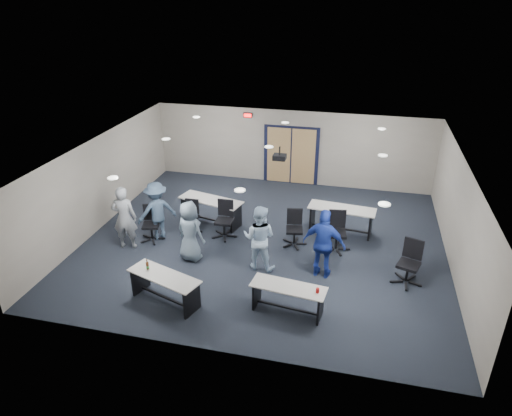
% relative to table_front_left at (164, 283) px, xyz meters
% --- Properties ---
extents(floor, '(10.00, 10.00, 0.00)m').
position_rel_table_front_left_xyz_m(floor, '(1.62, 3.24, -0.50)').
color(floor, black).
rests_on(floor, ground).
extents(back_wall, '(10.00, 0.04, 2.70)m').
position_rel_table_front_left_xyz_m(back_wall, '(1.62, 7.74, 0.85)').
color(back_wall, gray).
rests_on(back_wall, floor).
extents(front_wall, '(10.00, 0.04, 2.70)m').
position_rel_table_front_left_xyz_m(front_wall, '(1.62, -1.26, 0.85)').
color(front_wall, gray).
rests_on(front_wall, floor).
extents(left_wall, '(0.04, 9.00, 2.70)m').
position_rel_table_front_left_xyz_m(left_wall, '(-3.38, 3.24, 0.85)').
color(left_wall, gray).
rests_on(left_wall, floor).
extents(right_wall, '(0.04, 9.00, 2.70)m').
position_rel_table_front_left_xyz_m(right_wall, '(6.62, 3.24, 0.85)').
color(right_wall, gray).
rests_on(right_wall, floor).
extents(ceiling, '(10.00, 9.00, 0.04)m').
position_rel_table_front_left_xyz_m(ceiling, '(1.62, 3.24, 2.20)').
color(ceiling, white).
rests_on(ceiling, back_wall).
extents(double_door, '(2.00, 0.07, 2.20)m').
position_rel_table_front_left_xyz_m(double_door, '(1.62, 7.70, 0.55)').
color(double_door, black).
rests_on(double_door, back_wall).
extents(exit_sign, '(0.32, 0.07, 0.18)m').
position_rel_table_front_left_xyz_m(exit_sign, '(0.02, 7.68, 1.95)').
color(exit_sign, black).
rests_on(exit_sign, back_wall).
extents(ceiling_projector, '(0.35, 0.32, 0.37)m').
position_rel_table_front_left_xyz_m(ceiling_projector, '(1.92, 3.73, 1.91)').
color(ceiling_projector, black).
rests_on(ceiling_projector, ceiling).
extents(ceiling_can_lights, '(6.24, 5.74, 0.02)m').
position_rel_table_front_left_xyz_m(ceiling_can_lights, '(1.62, 3.49, 2.17)').
color(ceiling_can_lights, white).
rests_on(ceiling_can_lights, ceiling).
extents(table_front_left, '(1.86, 1.13, 0.98)m').
position_rel_table_front_left_xyz_m(table_front_left, '(0.00, 0.00, 0.00)').
color(table_front_left, '#B3B1A9').
rests_on(table_front_left, floor).
extents(table_front_right, '(1.72, 0.75, 0.79)m').
position_rel_table_front_left_xyz_m(table_front_right, '(2.82, 0.30, -0.03)').
color(table_front_right, '#B3B1A9').
rests_on(table_front_right, floor).
extents(table_back_left, '(2.07, 1.11, 0.80)m').
position_rel_table_front_left_xyz_m(table_back_left, '(-0.20, 3.96, 0.05)').
color(table_back_left, '#B3B1A9').
rests_on(table_back_left, floor).
extents(table_back_right, '(1.99, 0.85, 0.78)m').
position_rel_table_front_left_xyz_m(table_back_right, '(3.70, 4.31, 0.04)').
color(table_back_right, '#B3B1A9').
rests_on(table_back_right, floor).
extents(chair_back_a, '(0.63, 0.63, 0.98)m').
position_rel_table_front_left_xyz_m(chair_back_a, '(-0.62, 3.29, -0.01)').
color(chair_back_a, black).
rests_on(chair_back_a, floor).
extents(chair_back_b, '(0.71, 0.71, 1.09)m').
position_rel_table_front_left_xyz_m(chair_back_b, '(0.43, 3.23, 0.05)').
color(chair_back_b, black).
rests_on(chair_back_b, floor).
extents(chair_back_c, '(0.76, 0.76, 1.04)m').
position_rel_table_front_left_xyz_m(chair_back_c, '(2.48, 3.23, 0.02)').
color(chair_back_c, black).
rests_on(chair_back_c, floor).
extents(chair_back_d, '(0.80, 0.80, 1.12)m').
position_rel_table_front_left_xyz_m(chair_back_d, '(3.65, 3.23, 0.06)').
color(chair_back_d, black).
rests_on(chair_back_d, floor).
extents(chair_loose_left, '(0.81, 0.81, 1.04)m').
position_rel_table_front_left_xyz_m(chair_loose_left, '(-1.54, 2.57, 0.02)').
color(chair_loose_left, black).
rests_on(chair_loose_left, floor).
extents(chair_loose_right, '(0.90, 0.90, 1.12)m').
position_rel_table_front_left_xyz_m(chair_loose_right, '(5.46, 2.06, 0.07)').
color(chair_loose_right, black).
rests_on(chair_loose_right, floor).
extents(person_gray, '(0.74, 0.56, 1.83)m').
position_rel_table_front_left_xyz_m(person_gray, '(-2.03, 2.05, 0.42)').
color(person_gray, gray).
rests_on(person_gray, floor).
extents(person_plaid, '(0.94, 0.76, 1.67)m').
position_rel_table_front_left_xyz_m(person_plaid, '(-0.08, 1.88, 0.34)').
color(person_plaid, slate).
rests_on(person_plaid, floor).
extents(person_lightblue, '(0.89, 0.72, 1.75)m').
position_rel_table_front_left_xyz_m(person_lightblue, '(1.78, 1.90, 0.38)').
color(person_lightblue, '#B8D7F4').
rests_on(person_lightblue, floor).
extents(person_navy, '(1.13, 0.62, 1.83)m').
position_rel_table_front_left_xyz_m(person_navy, '(3.41, 1.90, 0.42)').
color(person_navy, navy).
rests_on(person_navy, floor).
extents(person_back, '(1.27, 1.21, 1.73)m').
position_rel_table_front_left_xyz_m(person_back, '(-1.39, 2.74, 0.37)').
color(person_back, '#3B516B').
rests_on(person_back, floor).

